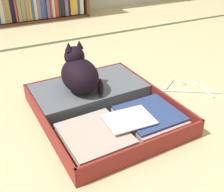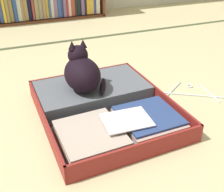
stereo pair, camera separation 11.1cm
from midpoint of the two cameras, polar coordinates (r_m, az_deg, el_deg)
ground_plane at (r=1.40m, az=-0.62°, el=-7.47°), size 10.00×10.00×0.00m
tatami_border at (r=2.60m, az=-12.28°, el=10.44°), size 4.80×0.05×0.00m
open_suitcase at (r=1.54m, az=0.03°, el=-1.81°), size 0.69×0.80×0.10m
black_cat at (r=1.55m, az=-4.20°, el=4.86°), size 0.26×0.27×0.27m
clothes_hanger at (r=1.82m, az=17.57°, el=0.78°), size 0.38×0.31×0.01m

